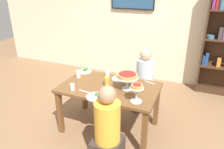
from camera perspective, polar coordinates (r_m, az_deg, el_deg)
ground_plane at (r=3.61m, az=-0.63°, el=-13.65°), size 12.00×12.00×0.00m
rear_partition at (r=5.04m, az=9.50°, el=14.28°), size 8.00×0.12×2.80m
dining_table at (r=3.27m, az=-0.68°, el=-4.68°), size 1.42×0.87×0.74m
diner_near_right at (r=2.66m, az=-1.20°, el=-15.90°), size 0.34×0.34×1.15m
diner_far_right at (r=3.88m, az=8.38°, el=-2.61°), size 0.34×0.34×1.15m
deep_dish_pizza_stand at (r=3.07m, az=4.02°, el=-0.57°), size 0.31×0.31×0.24m
personal_pizza_stand at (r=2.77m, az=6.45°, el=-3.97°), size 0.18×0.18×0.24m
salad_plate_near_diner at (r=2.93m, az=-4.17°, el=-5.72°), size 0.25×0.25×0.06m
salad_plate_far_diner at (r=3.75m, az=-7.03°, el=0.98°), size 0.22×0.22×0.06m
salad_plate_spare at (r=3.43m, az=2.13°, el=-1.02°), size 0.26×0.26×0.07m
beer_glass_amber_tall at (r=3.20m, az=-1.32°, el=-1.80°), size 0.07×0.07×0.15m
water_glass_clear_near at (r=3.50m, az=-1.25°, el=0.18°), size 0.06×0.06×0.11m
water_glass_clear_far at (r=3.53m, az=-8.78°, el=0.09°), size 0.07×0.07×0.11m
water_glass_clear_spare at (r=3.15m, az=-10.29°, el=-3.21°), size 0.06×0.06×0.09m
cutlery_fork_near at (r=3.38m, az=9.80°, el=-2.07°), size 0.18×0.07×0.00m
cutlery_knife_near at (r=3.10m, az=-7.25°, el=-4.36°), size 0.18×0.04×0.00m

